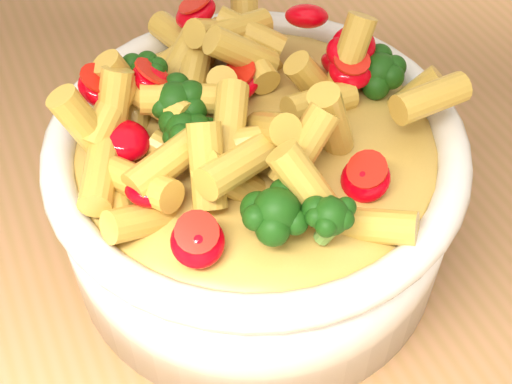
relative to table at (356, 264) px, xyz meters
name	(u,v)px	position (x,y,z in m)	size (l,w,h in m)	color
table	(356,264)	(0.00, 0.00, 0.00)	(1.20, 0.80, 0.90)	#A16D45
serving_bowl	(256,191)	(-0.10, -0.01, 0.16)	(0.27, 0.27, 0.12)	silver
pasta_salad	(256,113)	(-0.10, -0.01, 0.23)	(0.21, 0.21, 0.05)	gold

